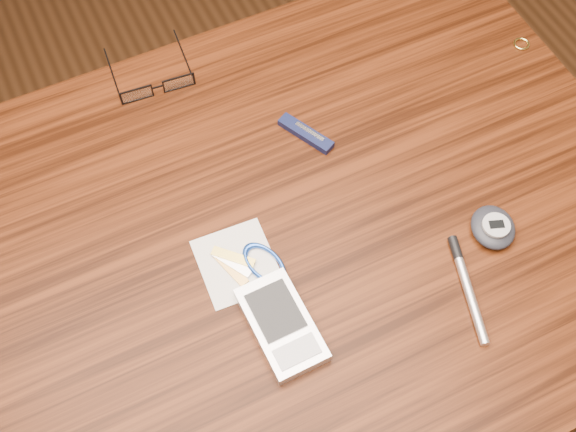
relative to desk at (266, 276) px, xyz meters
name	(u,v)px	position (x,y,z in m)	size (l,w,h in m)	color
ground	(274,405)	(0.00, 0.00, -0.65)	(3.80, 3.80, 0.00)	#472814
desk	(266,276)	(0.00, 0.00, 0.00)	(1.00, 0.70, 0.75)	#3C1909
eyeglasses	(157,86)	(-0.03, 0.28, 0.11)	(0.12, 0.12, 0.02)	black
gold_ring	(521,44)	(0.47, 0.13, 0.10)	(0.02, 0.02, 0.00)	#E1CB61
pda_phone	(281,324)	(-0.03, -0.11, 0.11)	(0.07, 0.12, 0.02)	silver
pedometer	(493,227)	(0.26, -0.11, 0.11)	(0.07, 0.08, 0.03)	black
notepad_keys	(251,263)	(-0.03, -0.02, 0.11)	(0.11, 0.10, 0.01)	silver
pocket_knife	(306,133)	(0.12, 0.12, 0.11)	(0.05, 0.08, 0.01)	#0E1034
silver_pen	(465,280)	(0.19, -0.15, 0.11)	(0.05, 0.14, 0.01)	silver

